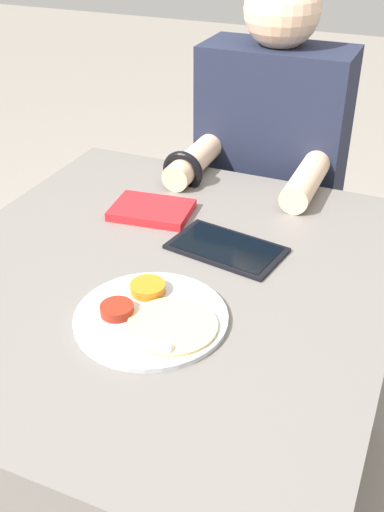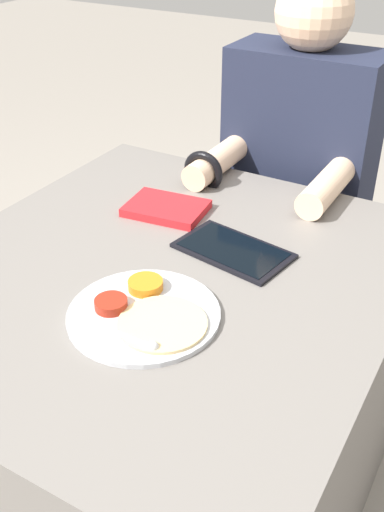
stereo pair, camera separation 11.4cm
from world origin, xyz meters
name	(u,v)px [view 1 (the left image)]	position (x,y,z in m)	size (l,w,h in m)	color
ground_plane	(167,505)	(0.00, 0.00, 0.00)	(12.00, 12.00, 0.00)	gray
dining_table	(163,405)	(0.00, 0.00, 0.38)	(0.92, 1.03, 0.76)	slate
thali_tray	(151,316)	(0.06, -0.15, 0.77)	(0.28, 0.28, 0.03)	#B7BABF
red_notebook	(152,211)	(-0.12, 0.21, 0.77)	(0.20, 0.15, 0.02)	silver
tablet_device	(226,248)	(0.10, 0.13, 0.77)	(0.26, 0.18, 0.01)	black
person_diner	(267,207)	(0.03, 0.67, 0.59)	(0.41, 0.45, 1.25)	black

